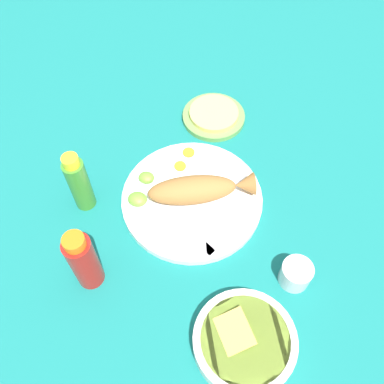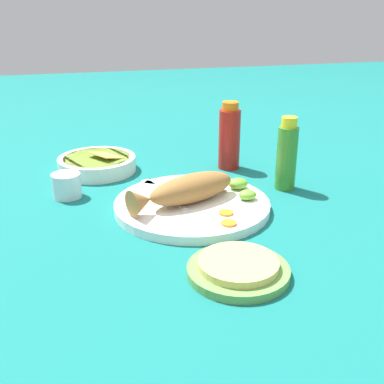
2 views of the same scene
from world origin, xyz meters
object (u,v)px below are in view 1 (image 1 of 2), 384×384
object	(u,v)px
fork_near	(209,225)
hot_sauce_bottle_green	(79,183)
tortilla_plate	(214,117)
fried_fish	(199,189)
salt_cup	(295,275)
hot_sauce_bottle_red	(84,261)
main_plate	(192,199)
fork_far	(186,229)
guacamole_bowl	(244,341)

from	to	relation	value
fork_near	hot_sauce_bottle_green	xyz separation A→B (m)	(0.28, -0.00, 0.06)
fork_near	tortilla_plate	size ratio (longest dim) A/B	1.13
fried_fish	salt_cup	bearing A→B (deg)	128.38
hot_sauce_bottle_red	tortilla_plate	bearing A→B (deg)	-107.24
salt_cup	tortilla_plate	xyz separation A→B (m)	(0.25, -0.39, -0.02)
hot_sauce_bottle_red	main_plate	bearing A→B (deg)	-124.65
fried_fish	hot_sauce_bottle_green	world-z (taller)	hot_sauce_bottle_green
fork_far	tortilla_plate	xyz separation A→B (m)	(0.01, -0.34, -0.01)
main_plate	fried_fish	world-z (taller)	fried_fish
fork_near	hot_sauce_bottle_green	size ratio (longest dim) A/B	1.11
salt_cup	fork_near	bearing A→B (deg)	-20.46
hot_sauce_bottle_green	fork_near	bearing A→B (deg)	179.44
hot_sauce_bottle_red	guacamole_bowl	xyz separation A→B (m)	(-0.32, 0.06, -0.06)
fork_near	tortilla_plate	distance (m)	0.33
fried_fish	salt_cup	xyz separation A→B (m)	(-0.23, 0.14, -0.02)
fork_near	hot_sauce_bottle_red	bearing A→B (deg)	-67.49
fried_fish	fork_far	bearing A→B (deg)	64.56
fork_near	hot_sauce_bottle_green	world-z (taller)	hot_sauce_bottle_green
fried_fish	fork_near	size ratio (longest dim) A/B	1.32
fork_far	guacamole_bowl	distance (m)	0.26
main_plate	fork_near	world-z (taller)	fork_near
hot_sauce_bottle_green	guacamole_bowl	world-z (taller)	hot_sauce_bottle_green
hot_sauce_bottle_red	guacamole_bowl	world-z (taller)	hot_sauce_bottle_red
fried_fish	fork_near	xyz separation A→B (m)	(-0.04, 0.07, -0.03)
fork_far	guacamole_bowl	xyz separation A→B (m)	(-0.16, 0.20, 0.00)
fried_fish	main_plate	bearing A→B (deg)	0.00
fork_near	hot_sauce_bottle_red	size ratio (longest dim) A/B	1.09
hot_sauce_bottle_red	fork_far	bearing A→B (deg)	-138.85
fork_far	guacamole_bowl	bearing A→B (deg)	-19.45
guacamole_bowl	fork_far	bearing A→B (deg)	-51.35
fork_near	fork_far	bearing A→B (deg)	-80.43
fork_near	fork_far	xyz separation A→B (m)	(0.05, 0.02, 0.00)
tortilla_plate	hot_sauce_bottle_red	bearing A→B (deg)	72.76
guacamole_bowl	main_plate	bearing A→B (deg)	-59.55
main_plate	fork_far	xyz separation A→B (m)	(-0.01, 0.08, 0.01)
hot_sauce_bottle_green	fried_fish	bearing A→B (deg)	-165.31
fried_fish	hot_sauce_bottle_red	xyz separation A→B (m)	(0.17, 0.23, 0.03)
main_plate	fork_far	size ratio (longest dim) A/B	1.92
fork_far	main_plate	bearing A→B (deg)	126.41
hot_sauce_bottle_green	tortilla_plate	distance (m)	0.40
hot_sauce_bottle_red	salt_cup	xyz separation A→B (m)	(-0.40, -0.09, -0.06)
salt_cup	guacamole_bowl	bearing A→B (deg)	63.08
hot_sauce_bottle_red	salt_cup	bearing A→B (deg)	-167.03
fork_far	salt_cup	bearing A→B (deg)	20.01
fork_near	salt_cup	distance (m)	0.20
fork_near	tortilla_plate	bearing A→B (deg)	174.50
salt_cup	hot_sauce_bottle_green	bearing A→B (deg)	-8.86
fried_fish	tortilla_plate	world-z (taller)	fried_fish
fork_near	guacamole_bowl	distance (m)	0.25
salt_cup	guacamole_bowl	world-z (taller)	salt_cup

